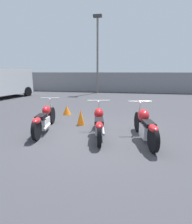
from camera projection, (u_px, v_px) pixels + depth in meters
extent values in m
plane|color=#38383D|center=(94.00, 136.00, 5.11)|extent=(60.00, 60.00, 0.00)
cube|color=gray|center=(117.00, 82.00, 15.76)|extent=(40.00, 0.04, 1.76)
cylinder|color=slate|center=(97.00, 57.00, 14.76)|extent=(0.16, 0.16, 6.11)
cube|color=#333333|center=(98.00, 16.00, 14.05)|extent=(0.70, 0.35, 0.20)
cylinder|color=black|center=(52.00, 115.00, 6.29)|extent=(0.19, 0.60, 0.59)
cylinder|color=black|center=(37.00, 130.00, 4.75)|extent=(0.19, 0.60, 0.59)
cube|color=silver|center=(45.00, 123.00, 5.45)|extent=(0.29, 0.59, 0.33)
ellipsoid|color=red|center=(46.00, 110.00, 5.63)|extent=(0.32, 0.49, 0.29)
cube|color=black|center=(41.00, 117.00, 5.12)|extent=(0.31, 0.50, 0.10)
ellipsoid|color=red|center=(37.00, 121.00, 4.74)|extent=(0.27, 0.47, 0.16)
cylinder|color=silver|center=(50.00, 98.00, 6.05)|extent=(0.63, 0.14, 0.04)
cylinder|color=silver|center=(51.00, 107.00, 6.17)|extent=(0.09, 0.25, 0.63)
cylinder|color=silver|center=(47.00, 126.00, 5.31)|extent=(0.16, 0.59, 0.07)
cylinder|color=black|center=(99.00, 119.00, 5.82)|extent=(0.20, 0.59, 0.58)
cylinder|color=black|center=(99.00, 135.00, 4.37)|extent=(0.20, 0.59, 0.58)
cube|color=silver|center=(99.00, 128.00, 5.03)|extent=(0.29, 0.56, 0.32)
ellipsoid|color=#AD1419|center=(99.00, 114.00, 5.20)|extent=(0.35, 0.48, 0.33)
cube|color=black|center=(99.00, 121.00, 4.72)|extent=(0.32, 0.52, 0.10)
ellipsoid|color=#AD1419|center=(99.00, 125.00, 4.36)|extent=(0.27, 0.47, 0.16)
cylinder|color=silver|center=(99.00, 101.00, 5.58)|extent=(0.70, 0.16, 0.04)
cylinder|color=silver|center=(99.00, 110.00, 5.70)|extent=(0.09, 0.25, 0.62)
cylinder|color=silver|center=(103.00, 131.00, 4.90)|extent=(0.17, 0.56, 0.07)
cylinder|color=black|center=(138.00, 122.00, 5.44)|extent=(0.21, 0.63, 0.62)
cylinder|color=black|center=(153.00, 139.00, 4.03)|extent=(0.21, 0.63, 0.62)
cube|color=silver|center=(145.00, 131.00, 4.67)|extent=(0.29, 0.55, 0.34)
ellipsoid|color=red|center=(143.00, 115.00, 4.83)|extent=(0.38, 0.55, 0.34)
cube|color=black|center=(149.00, 124.00, 4.37)|extent=(0.33, 0.53, 0.10)
ellipsoid|color=red|center=(153.00, 128.00, 4.02)|extent=(0.28, 0.47, 0.16)
cylinder|color=silver|center=(140.00, 101.00, 5.19)|extent=(0.70, 0.17, 0.04)
cylinder|color=silver|center=(139.00, 112.00, 5.32)|extent=(0.10, 0.26, 0.64)
cylinder|color=silver|center=(151.00, 135.00, 4.55)|extent=(0.21, 0.75, 0.07)
cube|color=black|center=(22.00, 75.00, 13.95)|extent=(1.69, 0.37, 0.53)
cylinder|color=black|center=(10.00, 91.00, 14.02)|extent=(0.35, 0.73, 0.70)
cylinder|color=black|center=(28.00, 91.00, 13.37)|extent=(0.35, 0.73, 0.70)
cone|color=orange|center=(67.00, 110.00, 7.62)|extent=(0.36, 0.36, 0.39)
cone|color=orange|center=(81.00, 117.00, 6.12)|extent=(0.27, 0.27, 0.53)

